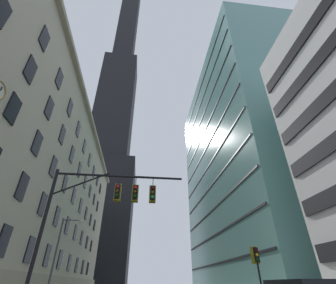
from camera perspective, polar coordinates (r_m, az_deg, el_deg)
The scene contains 6 objects.
station_building at distance 40.51m, azimuth -30.75°, elevation -9.62°, with size 13.70×58.51×26.90m.
dark_skyscraper at distance 108.65m, azimuth -13.51°, elevation 2.63°, with size 23.60×23.60×209.35m.
glass_office_midrise at distance 48.39m, azimuth 18.61°, elevation -4.69°, with size 16.14×36.89×43.55m.
traffic_signal_mast at distance 14.95m, azimuth -14.10°, elevation -14.09°, with size 8.09×0.63×7.28m.
traffic_light_near_right at distance 18.38m, azimuth 20.70°, elevation -24.99°, with size 0.40×0.63×3.31m.
street_lamppost at distance 27.33m, azimuth -24.82°, elevation -22.40°, with size 2.20×0.32×7.01m.
Camera 1 is at (-1.07, -11.70, 1.24)m, focal length 24.93 mm.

